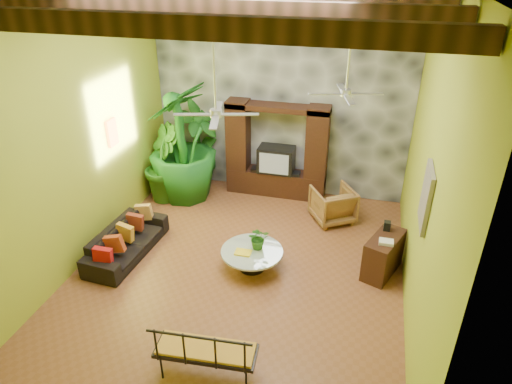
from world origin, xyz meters
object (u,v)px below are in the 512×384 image
(ceiling_fan_front, at_px, (216,100))
(coffee_table, at_px, (252,257))
(ceiling_fan_back, at_px, (347,81))
(wicker_armchair, at_px, (333,204))
(tall_plant_b, at_px, (162,163))
(sofa, at_px, (127,241))
(tall_plant_c, at_px, (182,143))
(side_console, at_px, (383,255))
(tall_plant_a, at_px, (200,144))
(iron_bench, at_px, (204,350))
(entertainment_center, at_px, (276,157))

(ceiling_fan_front, bearing_deg, coffee_table, 49.74)
(ceiling_fan_back, bearing_deg, wicker_armchair, 96.29)
(tall_plant_b, bearing_deg, wicker_armchair, 0.00)
(ceiling_fan_back, bearing_deg, sofa, -161.60)
(tall_plant_b, bearing_deg, tall_plant_c, 22.64)
(coffee_table, bearing_deg, side_console, 11.80)
(tall_plant_a, height_order, iron_bench, tall_plant_a)
(ceiling_fan_back, height_order, side_console, ceiling_fan_back)
(side_console, bearing_deg, ceiling_fan_back, 170.22)
(ceiling_fan_front, relative_size, coffee_table, 1.59)
(tall_plant_b, relative_size, side_console, 1.87)
(ceiling_fan_back, distance_m, wicker_armchair, 3.19)
(tall_plant_a, xyz_separation_m, iron_bench, (2.20, -5.66, -0.57))
(coffee_table, height_order, side_console, side_console)
(ceiling_fan_front, relative_size, sofa, 0.92)
(ceiling_fan_front, height_order, tall_plant_b, ceiling_fan_front)
(entertainment_center, distance_m, side_console, 3.69)
(tall_plant_a, relative_size, iron_bench, 1.52)
(ceiling_fan_front, distance_m, iron_bench, 3.58)
(ceiling_fan_front, relative_size, iron_bench, 1.27)
(coffee_table, relative_size, iron_bench, 0.80)
(iron_bench, bearing_deg, tall_plant_b, 116.23)
(entertainment_center, xyz_separation_m, tall_plant_c, (-2.09, -0.71, 0.44))
(tall_plant_c, bearing_deg, tall_plant_b, -157.36)
(side_console, bearing_deg, tall_plant_a, 172.31)
(ceiling_fan_front, bearing_deg, tall_plant_c, 123.77)
(ceiling_fan_back, distance_m, sofa, 5.15)
(wicker_armchair, distance_m, coffee_table, 2.49)
(sofa, bearing_deg, tall_plant_c, -1.11)
(iron_bench, bearing_deg, tall_plant_a, 106.82)
(entertainment_center, bearing_deg, coffee_table, -85.96)
(entertainment_center, relative_size, side_console, 2.45)
(entertainment_center, height_order, iron_bench, entertainment_center)
(tall_plant_c, bearing_deg, entertainment_center, 18.68)
(tall_plant_b, distance_m, side_console, 5.45)
(entertainment_center, height_order, tall_plant_b, entertainment_center)
(entertainment_center, height_order, wicker_armchair, entertainment_center)
(wicker_armchair, bearing_deg, ceiling_fan_back, 64.36)
(tall_plant_b, bearing_deg, ceiling_fan_front, -48.04)
(ceiling_fan_front, height_order, side_console, ceiling_fan_front)
(wicker_armchair, relative_size, iron_bench, 0.59)
(side_console, bearing_deg, tall_plant_b, -175.98)
(sofa, height_order, coffee_table, sofa)
(wicker_armchair, height_order, iron_bench, iron_bench)
(sofa, distance_m, coffee_table, 2.52)
(tall_plant_a, distance_m, coffee_table, 3.85)
(sofa, height_order, tall_plant_a, tall_plant_a)
(sofa, bearing_deg, ceiling_fan_front, -94.59)
(iron_bench, bearing_deg, sofa, 132.06)
(coffee_table, xyz_separation_m, side_console, (2.38, 0.50, 0.13))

